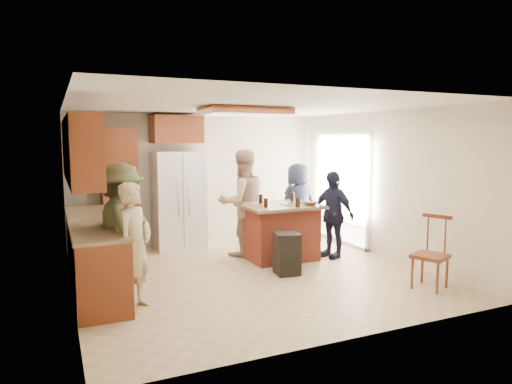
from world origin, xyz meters
name	(u,v)px	position (x,y,z in m)	size (l,w,h in m)	color
room_shell	(403,192)	(4.37, 1.64, 0.87)	(8.00, 5.20, 5.00)	tan
person_front_left	(135,246)	(-1.82, -0.75, 0.76)	(0.55, 0.41, 1.52)	#C5B187
person_behind_left	(243,203)	(0.32, 1.10, 0.92)	(0.90, 0.55, 1.85)	tan
person_behind_right	(298,204)	(1.64, 1.48, 0.78)	(0.77, 0.50, 1.57)	#1B2037
person_side_right	(332,214)	(1.67, 0.35, 0.75)	(0.87, 0.45, 1.49)	black
person_counter	(121,230)	(-1.91, -0.23, 0.87)	(1.12, 0.52, 1.73)	#3D3F24
left_cabinetry	(89,217)	(-2.24, 0.40, 0.96)	(0.64, 3.00, 2.30)	maroon
back_wall_units	(134,175)	(-1.33, 2.20, 1.38)	(1.80, 0.60, 2.45)	maroon
refrigerator	(178,200)	(-0.55, 2.12, 0.90)	(0.90, 0.76, 1.80)	white
kitchen_island	(280,231)	(0.80, 0.60, 0.47)	(1.28, 1.03, 0.93)	#AA3F2B
island_items	(294,202)	(1.02, 0.51, 0.97)	(0.98, 0.75, 0.15)	silver
trash_bin	(287,253)	(0.48, -0.24, 0.32)	(0.44, 0.44, 0.63)	black
spindle_chair	(431,256)	(1.95, -1.62, 0.45)	(0.55, 0.55, 0.99)	maroon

